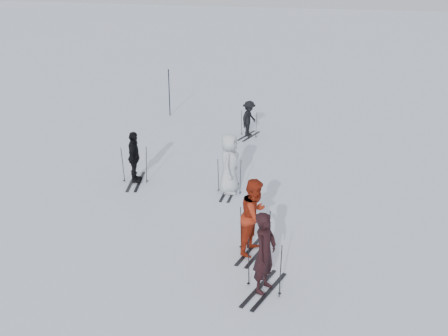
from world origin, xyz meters
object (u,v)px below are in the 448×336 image
skier_red (255,217)px  skier_uphill_left (134,158)px  skier_near_dark (265,254)px  skier_grey (229,164)px  skier_uphill_far (249,119)px  piste_marker (169,93)px

skier_red → skier_uphill_left: (-4.78, 3.63, -0.14)m
skier_near_dark → skier_uphill_left: bearing=61.4°
skier_red → skier_grey: bearing=35.5°
skier_near_dark → skier_uphill_far: 11.34m
skier_grey → piste_marker: piste_marker is taller
skier_uphill_left → skier_uphill_far: skier_uphill_left is taller
skier_grey → skier_uphill_far: (-0.52, 5.82, -0.23)m
skier_uphill_far → skier_red: bearing=-151.7°
skier_near_dark → piste_marker: size_ratio=0.89×
skier_grey → skier_uphill_far: skier_grey is taller
skier_red → skier_grey: skier_red is taller
skier_near_dark → skier_grey: bearing=37.7°
skier_red → skier_uphill_left: bearing=65.3°
skier_red → skier_uphill_far: size_ratio=1.35×
skier_near_dark → skier_uphill_left: (-5.32, 5.31, -0.11)m
skier_near_dark → skier_grey: (-2.04, 5.22, 0.00)m
skier_uphill_left → piste_marker: piste_marker is taller
skier_red → piste_marker: (-6.25, 11.56, 0.08)m
skier_uphill_far → piste_marker: piste_marker is taller
skier_near_dark → skier_grey: 5.60m
skier_red → piste_marker: piste_marker is taller
skier_near_dark → skier_red: size_ratio=0.97×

